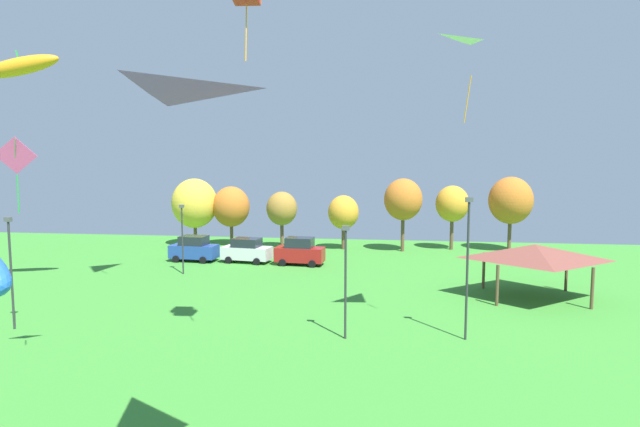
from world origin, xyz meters
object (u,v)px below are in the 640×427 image
(treeline_tree_0, at_px, (195,203))
(treeline_tree_6, at_px, (511,201))
(parked_car_third_from_left, at_px, (300,251))
(light_post_0, at_px, (467,261))
(treeline_tree_3, at_px, (343,212))
(treeline_tree_4, at_px, (403,200))
(treeline_tree_5, at_px, (452,204))
(kite_flying_3, at_px, (483,59))
(light_post_3, at_px, (11,266))
(parked_car_leftmost, at_px, (194,249))
(park_pavilion, at_px, (535,252))
(kite_flying_7, at_px, (16,159))
(parked_car_second_from_left, at_px, (247,250))
(treeline_tree_1, at_px, (231,207))
(treeline_tree_2, at_px, (282,209))
(kite_flying_5, at_px, (19,66))
(kite_flying_6, at_px, (268,146))
(light_post_1, at_px, (182,235))
(light_post_2, at_px, (346,275))

(treeline_tree_0, bearing_deg, treeline_tree_6, 1.42)
(parked_car_third_from_left, height_order, light_post_0, light_post_0)
(treeline_tree_3, distance_m, treeline_tree_4, 6.31)
(treeline_tree_5, bearing_deg, kite_flying_3, -94.72)
(light_post_3, distance_m, treeline_tree_3, 31.90)
(parked_car_leftmost, distance_m, park_pavilion, 28.79)
(kite_flying_7, relative_size, treeline_tree_0, 0.42)
(kite_flying_3, distance_m, light_post_3, 26.25)
(parked_car_second_from_left, xyz_separation_m, treeline_tree_6, (25.05, 9.60, 4.09))
(treeline_tree_3, height_order, treeline_tree_4, treeline_tree_4)
(kite_flying_7, height_order, park_pavilion, kite_flying_7)
(parked_car_third_from_left, xyz_separation_m, treeline_tree_1, (-9.35, 9.79, 3.05))
(light_post_0, bearing_deg, treeline_tree_5, 84.47)
(kite_flying_7, distance_m, treeline_tree_6, 44.23)
(treeline_tree_2, bearing_deg, kite_flying_5, -121.63)
(treeline_tree_4, bearing_deg, light_post_3, -127.84)
(kite_flying_7, height_order, treeline_tree_4, kite_flying_7)
(park_pavilion, height_order, treeline_tree_4, treeline_tree_4)
(kite_flying_6, relative_size, treeline_tree_3, 0.71)
(kite_flying_3, xyz_separation_m, treeline_tree_5, (2.34, 28.35, -8.92))
(kite_flying_3, height_order, park_pavilion, kite_flying_3)
(treeline_tree_1, relative_size, treeline_tree_4, 0.87)
(kite_flying_7, relative_size, parked_car_leftmost, 0.70)
(light_post_3, xyz_separation_m, treeline_tree_6, (32.28, 29.25, 1.77))
(light_post_1, height_order, treeline_tree_1, treeline_tree_1)
(parked_car_second_from_left, bearing_deg, treeline_tree_6, 28.65)
(kite_flying_3, bearing_deg, parked_car_second_from_left, 132.11)
(light_post_0, distance_m, light_post_1, 23.97)
(treeline_tree_2, height_order, treeline_tree_3, treeline_tree_2)
(park_pavilion, distance_m, light_post_3, 31.25)
(kite_flying_3, xyz_separation_m, kite_flying_6, (-6.89, -14.05, -4.52))
(parked_car_third_from_left, bearing_deg, kite_flying_6, -76.48)
(kite_flying_7, distance_m, treeline_tree_3, 35.29)
(light_post_3, bearing_deg, light_post_1, 76.31)
(light_post_2, distance_m, light_post_3, 17.80)
(light_post_0, xyz_separation_m, light_post_1, (-20.33, 12.68, -0.81))
(light_post_1, xyz_separation_m, treeline_tree_6, (28.80, 15.00, 1.98))
(park_pavilion, distance_m, light_post_2, 15.05)
(treeline_tree_1, relative_size, treeline_tree_3, 1.14)
(kite_flying_7, relative_size, light_post_3, 0.51)
(parked_car_third_from_left, bearing_deg, kite_flying_3, -52.12)
(kite_flying_7, relative_size, treeline_tree_3, 0.54)
(treeline_tree_3, bearing_deg, treeline_tree_4, -4.38)
(light_post_3, bearing_deg, park_pavilion, 19.38)
(parked_car_second_from_left, xyz_separation_m, parked_car_third_from_left, (4.96, -0.51, 0.10))
(kite_flying_5, bearing_deg, treeline_tree_6, 31.46)
(kite_flying_6, relative_size, treeline_tree_2, 0.67)
(treeline_tree_3, bearing_deg, parked_car_second_from_left, -133.87)
(light_post_0, distance_m, treeline_tree_5, 27.85)
(treeline_tree_4, bearing_deg, treeline_tree_5, 18.97)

